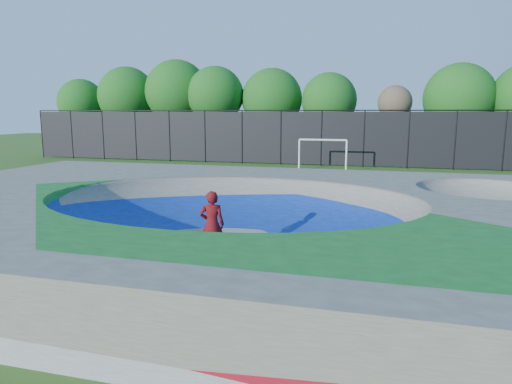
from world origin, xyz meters
TOP-DOWN VIEW (x-y plane):
  - ground at (0.00, 0.00)m, footprint 120.00×120.00m
  - skate_deck at (0.00, 0.00)m, footprint 22.00×14.00m
  - skater at (-0.13, -1.15)m, footprint 0.77×0.61m
  - skateboard at (-0.13, -1.15)m, footprint 0.80×0.54m
  - soccer_goal at (0.47, 17.94)m, footprint 3.23×0.12m
  - fence at (0.00, 21.00)m, footprint 48.09×0.09m
  - treeline at (1.47, 26.37)m, footprint 53.13×6.29m

SIDE VIEW (x-z plane):
  - ground at x=0.00m, z-range 0.00..0.00m
  - skateboard at x=-0.13m, z-range 0.00..0.05m
  - skate_deck at x=0.00m, z-range 0.00..1.50m
  - skater at x=-0.13m, z-range 0.00..1.83m
  - soccer_goal at x=0.47m, z-range 0.41..2.55m
  - fence at x=0.00m, z-range 0.08..4.12m
  - treeline at x=1.47m, z-range 0.90..9.42m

